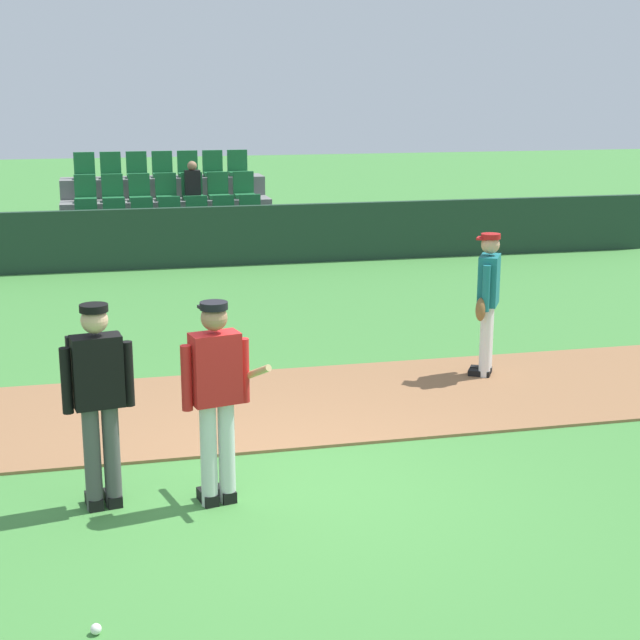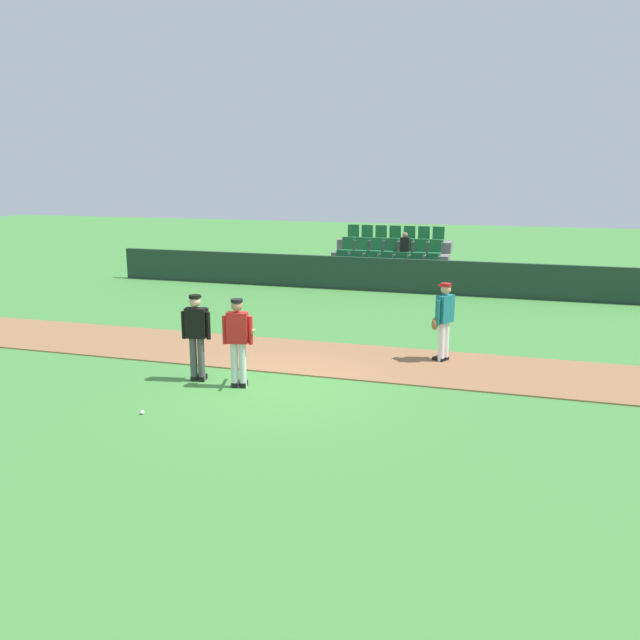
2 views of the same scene
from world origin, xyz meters
name	(u,v)px [view 2 (image 2 of 2)]	position (x,y,z in m)	size (l,w,h in m)	color
ground_plane	(269,387)	(0.00, 0.00, 0.00)	(80.00, 80.00, 0.00)	#42843A
infield_dirt_path	(304,356)	(0.00, 2.20, 0.01)	(28.00, 2.65, 0.03)	#936642
dugout_fence	(380,275)	(0.00, 10.80, 0.58)	(20.00, 0.16, 1.16)	#1E3828
stadium_bleachers	(390,266)	(0.00, 12.68, 0.61)	(4.45, 2.95, 2.05)	slate
batter_red_jersey	(238,339)	(-0.55, -0.16, 0.97)	(0.73, 0.72, 1.76)	silver
umpire_home_plate	(197,332)	(-1.51, -0.01, 1.00)	(0.58, 0.35, 1.76)	#4C4C4C
runner_teal_jersey	(444,319)	(3.05, 2.72, 0.96)	(0.47, 0.59, 1.76)	white
baseball	(142,412)	(-1.59, -1.99, 0.04)	(0.07, 0.07, 0.07)	white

